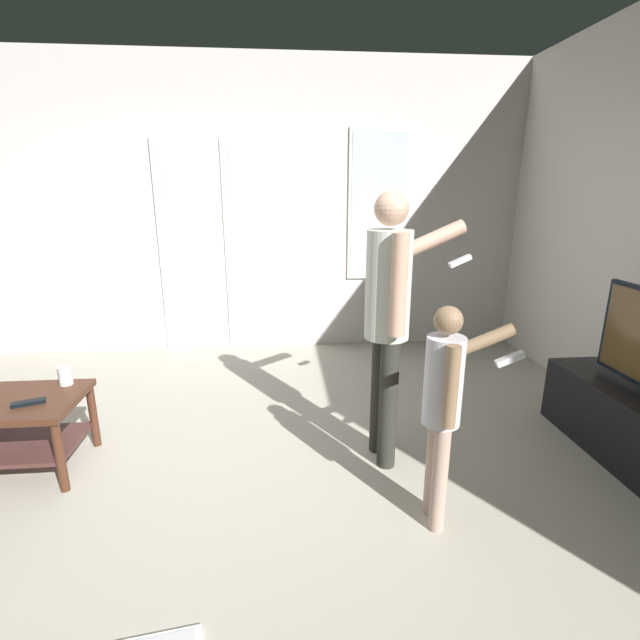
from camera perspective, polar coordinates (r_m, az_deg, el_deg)
ground_plane at (r=2.86m, az=-15.99°, el=-19.84°), size 6.18×5.06×0.02m
wall_back_with_doors at (r=4.81m, az=-11.43°, el=12.93°), size 6.18×0.09×2.90m
person_adult at (r=2.68m, az=8.68°, el=1.63°), size 0.70×0.48×1.63m
person_child at (r=2.28m, az=15.20°, el=-9.34°), size 0.52×0.31×1.13m
cup_near_edge at (r=3.28m, az=-29.03°, el=-6.03°), size 0.08×0.08×0.12m
tv_remote_black at (r=3.11m, az=-32.43°, el=-8.65°), size 0.18×0.11×0.02m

